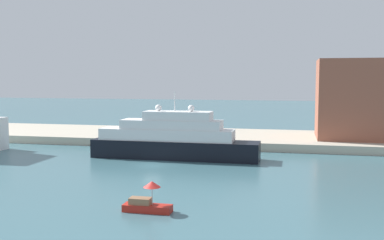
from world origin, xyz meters
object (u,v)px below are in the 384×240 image
object	(u,v)px
harbor_building	(363,99)
small_motorboat	(147,202)
person_figure	(141,132)
large_yacht	(173,140)
parked_car	(116,133)
mooring_bollard	(214,139)

from	to	relation	value
harbor_building	small_motorboat	bearing A→B (deg)	-118.06
harbor_building	person_figure	size ratio (longest dim) A/B	10.34
large_yacht	small_motorboat	world-z (taller)	large_yacht
small_motorboat	parked_car	bearing A→B (deg)	115.63
large_yacht	mooring_bollard	bearing A→B (deg)	67.06
person_figure	mooring_bollard	bearing A→B (deg)	-15.41
large_yacht	person_figure	world-z (taller)	large_yacht
parked_car	small_motorboat	bearing A→B (deg)	-64.37
large_yacht	harbor_building	distance (m)	38.05
harbor_building	person_figure	world-z (taller)	harbor_building
harbor_building	person_figure	distance (m)	42.95
small_motorboat	harbor_building	size ratio (longest dim) A/B	0.28
harbor_building	parked_car	bearing A→B (deg)	-171.77
parked_car	mooring_bollard	distance (m)	20.12
person_figure	harbor_building	bearing A→B (deg)	6.89
harbor_building	mooring_bollard	distance (m)	29.21
large_yacht	harbor_building	bearing A→B (deg)	33.07
small_motorboat	mooring_bollard	size ratio (longest dim) A/B	6.21
small_motorboat	harbor_building	world-z (taller)	harbor_building
large_yacht	harbor_building	world-z (taller)	harbor_building
harbor_building	mooring_bollard	bearing A→B (deg)	-160.79
small_motorboat	mooring_bollard	xyz separation A→B (m)	(-0.47, 40.01, 0.92)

